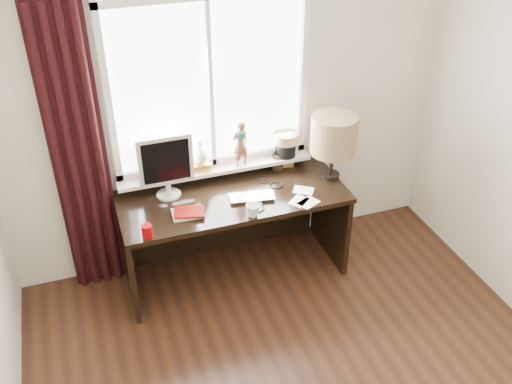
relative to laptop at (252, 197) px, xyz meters
name	(u,v)px	position (x,y,z in m)	size (l,w,h in m)	color
wall_back	(229,106)	(-0.02, 0.46, 0.54)	(3.50, 2.60, 0.00)	beige
laptop	(252,197)	(0.00, 0.00, 0.00)	(0.33, 0.21, 0.03)	silver
mug	(253,210)	(-0.07, -0.21, 0.04)	(0.10, 0.09, 0.10)	white
red_cup	(147,231)	(-0.81, -0.21, 0.03)	(0.07, 0.07, 0.09)	#910005
window	(214,111)	(-0.16, 0.41, 0.54)	(1.52, 0.20, 1.40)	white
curtain	(79,157)	(-1.15, 0.37, 0.35)	(0.38, 0.09, 2.25)	black
desk	(230,215)	(-0.12, 0.19, -0.26)	(1.70, 0.70, 0.75)	black
monitor	(166,163)	(-0.57, 0.24, 0.26)	(0.40, 0.18, 0.49)	beige
notebook_stack	(188,213)	(-0.49, -0.04, 0.00)	(0.24, 0.19, 0.03)	beige
brush_holder	(278,161)	(0.33, 0.35, 0.05)	(0.09, 0.09, 0.25)	black
icon_frame	(288,160)	(0.41, 0.34, 0.05)	(0.10, 0.04, 0.13)	gold
table_lamp	(334,135)	(0.68, 0.09, 0.35)	(0.35, 0.35, 0.52)	black
loose_papers	(304,198)	(0.36, -0.12, -0.01)	(0.27, 0.33, 0.00)	white
desk_cables	(264,193)	(0.10, 0.04, -0.01)	(0.39, 0.50, 0.01)	black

